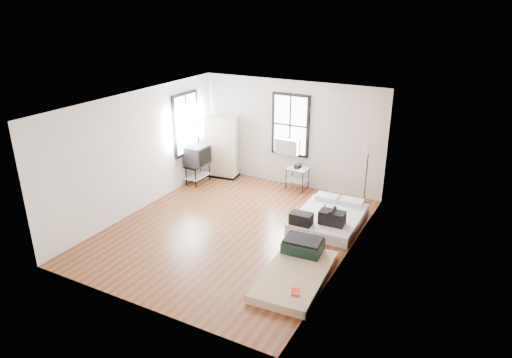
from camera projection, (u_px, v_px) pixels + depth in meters
The scene contains 8 objects.
ground at pixel (233, 230), 9.95m from camera, with size 6.00×6.00×0.00m, color #572817.
room_shell at pixel (250, 151), 9.50m from camera, with size 5.02×6.02×2.80m.
mattress_main at pixel (329, 218), 10.13m from camera, with size 1.41×1.88×0.59m.
mattress_bare at pixel (297, 268), 8.29m from camera, with size 1.19×2.06×0.43m.
wardrobe at pixel (222, 147), 12.64m from camera, with size 0.91×0.59×1.70m.
side_table at pixel (298, 172), 11.85m from camera, with size 0.55×0.45×0.71m.
floor_lamp at pixel (368, 152), 10.69m from camera, with size 0.34×0.34×1.57m.
tv_stand at pixel (197, 157), 12.18m from camera, with size 0.55×0.77×1.06m.
Camera 1 is at (4.59, -7.57, 4.70)m, focal length 32.00 mm.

